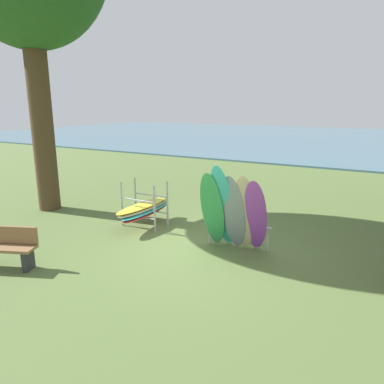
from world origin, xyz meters
TOP-DOWN VIEW (x-y plane):
  - ground_plane at (0.00, 0.00)m, footprint 80.00×80.00m
  - lake_water at (0.00, 30.69)m, footprint 80.00×36.00m
  - leaning_board_pile at (0.55, 0.36)m, footprint 1.57×1.13m
  - board_storage_rack at (-2.25, 0.84)m, footprint 1.15×2.13m
  - park_bench at (-3.22, -2.68)m, footprint 1.45×0.92m

SIDE VIEW (x-z plane):
  - ground_plane at x=0.00m, z-range 0.00..0.00m
  - lake_water at x=0.00m, z-range 0.00..0.10m
  - park_bench at x=-3.22m, z-range 0.03..0.88m
  - board_storage_rack at x=-2.25m, z-range -0.13..1.12m
  - leaning_board_pile at x=0.55m, z-range -0.10..1.97m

